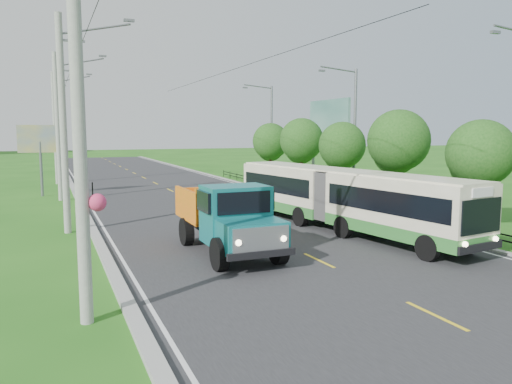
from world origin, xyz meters
TOP-DOWN VIEW (x-y plane):
  - ground at (0.00, 0.00)m, footprint 240.00×240.00m
  - road at (0.00, 20.00)m, footprint 14.00×120.00m
  - curb_left at (-7.20, 20.00)m, footprint 0.40×120.00m
  - curb_right at (7.15, 20.00)m, footprint 0.30×120.00m
  - edge_line_left at (-6.65, 20.00)m, footprint 0.12×120.00m
  - edge_line_right at (6.65, 20.00)m, footprint 0.12×120.00m
  - centre_dash at (0.00, 0.00)m, footprint 0.12×2.20m
  - railing_right at (8.00, 14.00)m, footprint 0.04×40.00m
  - pole_nearest at (-8.24, -3.00)m, footprint 3.51×0.44m
  - pole_near at (-8.26, 9.00)m, footprint 3.51×0.32m
  - pole_mid at (-8.26, 21.00)m, footprint 3.51×0.32m
  - pole_far at (-8.26, 33.00)m, footprint 3.51×0.32m
  - tree_second at (9.86, 2.14)m, footprint 3.18×3.26m
  - tree_third at (9.86, 8.14)m, footprint 3.60×3.62m
  - tree_fourth at (9.86, 14.14)m, footprint 3.24×3.31m
  - tree_fifth at (9.86, 20.14)m, footprint 3.48×3.52m
  - tree_back at (9.86, 26.14)m, footprint 3.30×3.36m
  - streetlight_mid at (10.64, 14.00)m, footprint 3.02×0.20m
  - streetlight_far at (10.64, 28.00)m, footprint 3.02×0.20m
  - planter_near at (8.60, 6.00)m, footprint 0.64×0.64m
  - planter_mid at (8.60, 14.00)m, footprint 0.64×0.64m
  - planter_far at (8.60, 22.00)m, footprint 0.64×0.64m
  - billboard_left at (-9.50, 24.00)m, footprint 3.00×0.20m
  - billboard_right at (12.30, 20.00)m, footprint 0.24×6.00m
  - bus at (3.84, 4.54)m, footprint 4.48×14.95m
  - dump_truck at (-2.70, 2.41)m, footprint 2.64×6.56m

SIDE VIEW (x-z plane):
  - ground at x=0.00m, z-range 0.00..0.00m
  - road at x=0.00m, z-range 0.00..0.02m
  - edge_line_left at x=-6.65m, z-range 0.02..0.02m
  - edge_line_right at x=6.65m, z-range 0.02..0.02m
  - centre_dash at x=0.00m, z-range 0.02..0.02m
  - curb_right at x=7.15m, z-range 0.00..0.10m
  - curb_left at x=-7.20m, z-range 0.00..0.15m
  - planter_near at x=8.60m, z-range -0.05..0.62m
  - planter_mid at x=8.60m, z-range -0.05..0.62m
  - planter_far at x=8.60m, z-range -0.05..0.62m
  - railing_right at x=8.00m, z-range 0.00..0.60m
  - dump_truck at x=-2.70m, z-range 0.18..2.92m
  - bus at x=3.84m, z-range 0.29..3.14m
  - tree_second at x=9.86m, z-range 0.87..6.17m
  - tree_fourth at x=9.86m, z-range 0.89..6.29m
  - tree_back at x=9.86m, z-range 0.90..6.40m
  - tree_fifth at x=9.86m, z-range 0.95..6.75m
  - billboard_left at x=-9.50m, z-range 1.27..6.47m
  - tree_third at x=9.86m, z-range 0.99..6.99m
  - streetlight_mid at x=10.64m, z-range 0.37..9.44m
  - streetlight_far at x=10.64m, z-range 0.37..9.44m
  - pole_nearest at x=-8.24m, z-range -0.06..9.94m
  - pole_near at x=-8.26m, z-range 0.09..10.09m
  - pole_mid at x=-8.26m, z-range 0.09..10.09m
  - pole_far at x=-8.26m, z-range 0.09..10.09m
  - billboard_right at x=12.30m, z-range 1.69..8.99m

